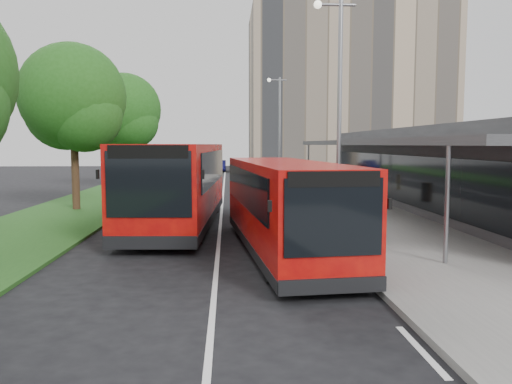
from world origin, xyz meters
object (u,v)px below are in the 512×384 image
tree_mid (73,103)px  bus_second (179,184)px  lamp_post_near (337,101)px  car_far (220,166)px  bollard (298,183)px  bus_main (284,207)px  tree_far (125,115)px  lamp_post_far (279,124)px  litter_bin (333,192)px  car_near (246,168)px

tree_mid → bus_second: size_ratio=0.69×
lamp_post_near → car_far: bearing=96.4°
bus_second → bollard: (6.62, 13.40, -0.99)m
tree_mid → bus_second: 7.97m
bus_main → bus_second: 6.36m
tree_far → bollard: tree_far is taller
tree_mid → lamp_post_far: 17.08m
bollard → lamp_post_near: bearing=-93.3°
bus_second → car_far: bearing=91.6°
tree_mid → bollard: tree_mid is taller
bus_main → car_far: (-2.57, 45.11, -0.73)m
tree_mid → lamp_post_far: size_ratio=1.00×
tree_mid → tree_far: bearing=90.0°
car_far → bus_main: bearing=-86.5°
tree_mid → bus_second: (5.40, -4.69, -3.50)m
tree_far → car_far: size_ratio=2.06×
bollard → car_far: 27.04m
litter_bin → lamp_post_near: bearing=-101.3°
lamp_post_far → bollard: 5.94m
tree_mid → bollard: bearing=35.9°
lamp_post_near → bus_main: 4.91m
bus_main → bus_second: bearing=118.6°
bus_second → car_far: 39.87m
tree_far → litter_bin: 17.12m
lamp_post_near → bollard: (0.90, 15.76, -4.06)m
tree_mid → car_far: bearing=79.7°
bollard → car_near: 20.95m
car_near → car_far: bearing=111.5°
lamp_post_far → litter_bin: size_ratio=7.87×
car_far → lamp_post_near: bearing=-83.4°
lamp_post_far → tree_far: bearing=-175.1°
litter_bin → tree_far: bearing=141.5°
litter_bin → car_near: car_near is taller
tree_far → bus_main: size_ratio=0.85×
bus_main → car_far: 45.18m
lamp_post_near → lamp_post_far: size_ratio=1.00×
bus_main → lamp_post_far: bearing=79.1°
bollard → tree_far: bearing=164.7°
tree_mid → lamp_post_far: (11.13, 12.95, -0.43)m
tree_far → lamp_post_near: tree_far is taller
tree_mid → bollard: size_ratio=7.88×
tree_far → car_near: tree_far is taller
litter_bin → car_near: bearing=97.4°
bus_main → car_near: bus_main is taller
bollard → car_near: bearing=97.5°
bus_second → litter_bin: bearing=43.8°
tree_mid → bus_main: bearing=-48.0°
lamp_post_far → bus_second: (-5.72, -17.64, -3.07)m
lamp_post_near → litter_bin: bearing=78.7°
bus_second → car_near: 34.41m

